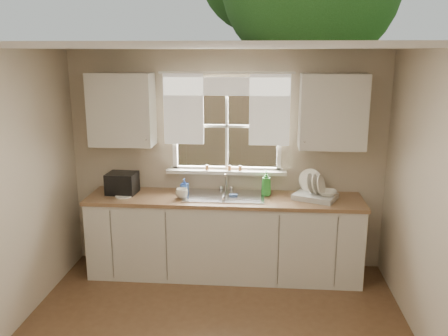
# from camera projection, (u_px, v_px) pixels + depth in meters

# --- Properties ---
(room_walls) EXTENTS (3.62, 4.02, 2.50)m
(room_walls) POSITION_uv_depth(u_px,v_px,m) (204.00, 225.00, 3.46)
(room_walls) COLOR beige
(room_walls) RESTS_ON ground
(ceiling) EXTENTS (3.60, 4.00, 0.02)m
(ceiling) POSITION_uv_depth(u_px,v_px,m) (204.00, 47.00, 3.22)
(ceiling) COLOR silver
(ceiling) RESTS_ON room_walls
(window) EXTENTS (1.38, 0.16, 1.06)m
(window) POSITION_uv_depth(u_px,v_px,m) (227.00, 141.00, 5.40)
(window) COLOR white
(window) RESTS_ON room_walls
(curtains) EXTENTS (1.50, 0.03, 0.81)m
(curtains) POSITION_uv_depth(u_px,v_px,m) (226.00, 102.00, 5.24)
(curtains) COLOR white
(curtains) RESTS_ON room_walls
(base_cabinets) EXTENTS (3.00, 0.62, 0.87)m
(base_cabinets) POSITION_uv_depth(u_px,v_px,m) (224.00, 237.00, 5.34)
(base_cabinets) COLOR silver
(base_cabinets) RESTS_ON ground
(countertop) EXTENTS (3.04, 0.65, 0.04)m
(countertop) POSITION_uv_depth(u_px,v_px,m) (224.00, 199.00, 5.23)
(countertop) COLOR #906A48
(countertop) RESTS_ON base_cabinets
(upper_cabinet_left) EXTENTS (0.70, 0.33, 0.80)m
(upper_cabinet_left) POSITION_uv_depth(u_px,v_px,m) (122.00, 110.00, 5.24)
(upper_cabinet_left) COLOR silver
(upper_cabinet_left) RESTS_ON room_walls
(upper_cabinet_right) EXTENTS (0.70, 0.33, 0.80)m
(upper_cabinet_right) POSITION_uv_depth(u_px,v_px,m) (333.00, 112.00, 5.05)
(upper_cabinet_right) COLOR silver
(upper_cabinet_right) RESTS_ON room_walls
(wall_outlet) EXTENTS (0.08, 0.01, 0.12)m
(wall_outlet) POSITION_uv_depth(u_px,v_px,m) (303.00, 177.00, 5.41)
(wall_outlet) COLOR beige
(wall_outlet) RESTS_ON room_walls
(sill_jars) EXTENTS (0.42, 0.04, 0.06)m
(sill_jars) POSITION_uv_depth(u_px,v_px,m) (226.00, 168.00, 5.41)
(sill_jars) COLOR brown
(sill_jars) RESTS_ON window
(backyard) EXTENTS (20.00, 10.00, 6.13)m
(backyard) POSITION_uv_depth(u_px,v_px,m) (273.00, 8.00, 11.09)
(backyard) COLOR #335421
(backyard) RESTS_ON ground
(sink) EXTENTS (0.88, 0.52, 0.40)m
(sink) POSITION_uv_depth(u_px,v_px,m) (224.00, 203.00, 5.27)
(sink) COLOR #B7B7BC
(sink) RESTS_ON countertop
(dish_rack) EXTENTS (0.53, 0.48, 0.31)m
(dish_rack) POSITION_uv_depth(u_px,v_px,m) (315.00, 193.00, 5.16)
(dish_rack) COLOR silver
(dish_rack) RESTS_ON countertop
(bowl) EXTENTS (0.22, 0.22, 0.05)m
(bowl) POSITION_uv_depth(u_px,v_px,m) (327.00, 193.00, 5.09)
(bowl) COLOR white
(bowl) RESTS_ON dish_rack
(soap_bottle_a) EXTENTS (0.11, 0.11, 0.29)m
(soap_bottle_a) POSITION_uv_depth(u_px,v_px,m) (266.00, 183.00, 5.26)
(soap_bottle_a) COLOR green
(soap_bottle_a) RESTS_ON countertop
(soap_bottle_b) EXTENTS (0.09, 0.09, 0.17)m
(soap_bottle_b) POSITION_uv_depth(u_px,v_px,m) (185.00, 186.00, 5.35)
(soap_bottle_b) COLOR blue
(soap_bottle_b) RESTS_ON countertop
(soap_bottle_c) EXTENTS (0.16, 0.16, 0.17)m
(soap_bottle_c) POSITION_uv_depth(u_px,v_px,m) (114.00, 183.00, 5.47)
(soap_bottle_c) COLOR beige
(soap_bottle_c) RESTS_ON countertop
(saucer) EXTENTS (0.19, 0.19, 0.01)m
(saucer) POSITION_uv_depth(u_px,v_px,m) (124.00, 196.00, 5.24)
(saucer) COLOR white
(saucer) RESTS_ON countertop
(cup) EXTENTS (0.17, 0.17, 0.11)m
(cup) POSITION_uv_depth(u_px,v_px,m) (182.00, 194.00, 5.18)
(cup) COLOR silver
(cup) RESTS_ON countertop
(black_appliance) EXTENTS (0.34, 0.30, 0.24)m
(black_appliance) POSITION_uv_depth(u_px,v_px,m) (122.00, 183.00, 5.35)
(black_appliance) COLOR black
(black_appliance) RESTS_ON countertop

